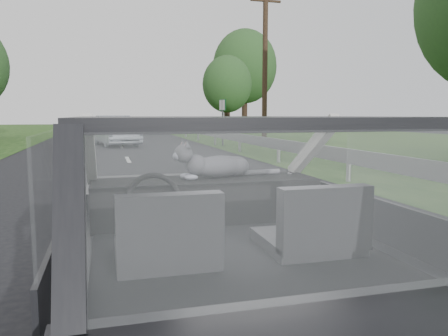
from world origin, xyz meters
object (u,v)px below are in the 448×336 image
subject_car (229,240)px  highway_sign (223,123)px  cat (219,165)px  utility_pole (265,66)px  other_car (115,131)px

subject_car → highway_sign: (4.68, 17.56, 0.36)m
cat → utility_pole: utility_pole is taller
cat → highway_sign: bearing=61.4°
cat → highway_sign: highway_sign is taller
cat → utility_pole: 19.03m
subject_car → cat: 0.77m
subject_car → utility_pole: bearing=69.0°
cat → highway_sign: 17.50m
cat → other_car: bearing=77.6°
highway_sign → cat: bearing=-108.6°
cat → highway_sign: size_ratio=0.28×
cat → subject_car: bearing=-113.0°
other_car → cat: bearing=-100.2°
cat → other_car: (-0.33, 18.41, -0.38)m
other_car → highway_sign: highway_sign is taller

